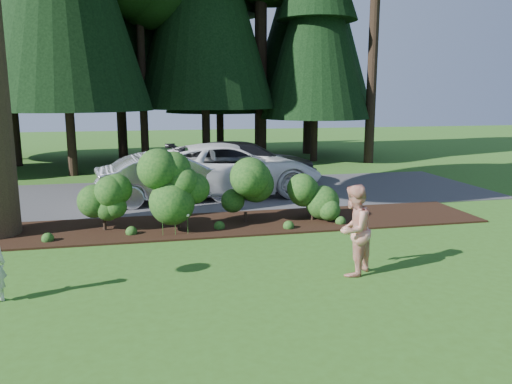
% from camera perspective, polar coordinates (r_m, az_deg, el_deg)
% --- Properties ---
extents(ground, '(80.00, 80.00, 0.00)m').
position_cam_1_polar(ground, '(10.00, -6.65, -8.73)').
color(ground, '#305819').
rests_on(ground, ground).
extents(mulch_bed, '(16.00, 2.50, 0.05)m').
position_cam_1_polar(mulch_bed, '(13.09, -8.07, -3.87)').
color(mulch_bed, black).
rests_on(mulch_bed, ground).
extents(driveway, '(22.00, 6.00, 0.03)m').
position_cam_1_polar(driveway, '(17.23, -9.14, -0.32)').
color(driveway, '#38383A').
rests_on(driveway, ground).
extents(shrub_row, '(6.53, 1.60, 1.61)m').
position_cam_1_polar(shrub_row, '(12.87, -4.71, -0.46)').
color(shrub_row, '#113A12').
rests_on(shrub_row, ground).
extents(lily_cluster, '(0.69, 0.09, 0.57)m').
position_cam_1_polar(lily_cluster, '(12.13, -9.24, -2.80)').
color(lily_cluster, '#113A12').
rests_on(lily_cluster, ground).
extents(car_silver_wagon, '(4.91, 2.46, 1.54)m').
position_cam_1_polar(car_silver_wagon, '(16.04, -9.47, 1.69)').
color(car_silver_wagon, silver).
rests_on(car_silver_wagon, driveway).
extents(car_white_suv, '(6.36, 3.09, 1.74)m').
position_cam_1_polar(car_white_suv, '(16.94, -3.05, 2.65)').
color(car_white_suv, white).
rests_on(car_white_suv, driveway).
extents(car_dark_suv, '(5.89, 2.99, 1.64)m').
position_cam_1_polar(car_dark_suv, '(18.69, -1.29, 3.30)').
color(car_dark_suv, black).
rests_on(car_dark_suv, driveway).
extents(adult, '(1.06, 1.06, 1.74)m').
position_cam_1_polar(adult, '(9.58, 11.09, -4.30)').
color(adult, red).
rests_on(adult, ground).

